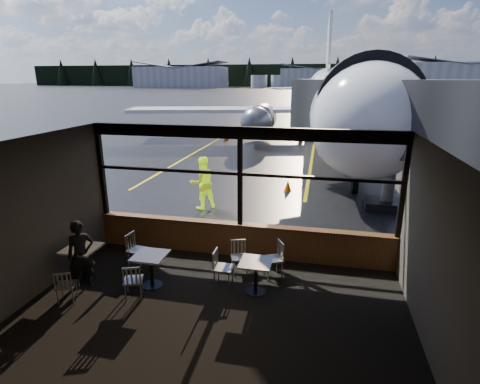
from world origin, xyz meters
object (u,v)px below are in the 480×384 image
(chair_near_e, at_px, (273,259))
(chair_near_n, at_px, (239,258))
(chair_mid_s, at_px, (133,280))
(chair_left_s, at_px, (66,285))
(jet_bridge, at_px, (366,138))
(ground_crew, at_px, (202,183))
(airliner, at_px, (340,60))
(chair_near_w, at_px, (223,268))
(cafe_table_near, at_px, (256,277))
(cafe_table_mid, at_px, (151,270))
(chair_mid_w, at_px, (138,250))
(cafe_table_left, at_px, (84,264))
(cone_wing, at_px, (226,137))
(passenger, at_px, (81,255))
(cone_nose, at_px, (288,186))

(chair_near_e, height_order, chair_near_n, chair_near_e)
(chair_mid_s, distance_m, chair_left_s, 1.41)
(jet_bridge, relative_size, ground_crew, 5.96)
(chair_left_s, distance_m, ground_crew, 6.60)
(airliner, height_order, chair_near_n, airliner)
(chair_near_w, bearing_deg, chair_mid_s, -63.10)
(chair_near_e, bearing_deg, jet_bridge, -49.29)
(cafe_table_near, xyz_separation_m, chair_near_e, (0.28, 0.79, 0.07))
(airliner, bearing_deg, ground_crew, -110.16)
(cafe_table_mid, height_order, chair_mid_w, chair_mid_w)
(airliner, height_order, chair_mid_s, airliner)
(cafe_table_near, relative_size, cafe_table_mid, 0.96)
(cafe_table_left, distance_m, chair_left_s, 0.94)
(cafe_table_mid, bearing_deg, chair_mid_w, 133.05)
(cafe_table_left, bearing_deg, cone_wing, 95.10)
(chair_mid_s, relative_size, cone_wing, 1.55)
(cafe_table_left, xyz_separation_m, chair_left_s, (0.20, -0.92, -0.02))
(airliner, xyz_separation_m, cone_wing, (-8.18, -0.42, -5.59))
(airliner, bearing_deg, chair_near_n, -100.08)
(jet_bridge, bearing_deg, cone_wing, 122.99)
(chair_left_s, bearing_deg, chair_near_n, 9.47)
(airliner, relative_size, cafe_table_near, 49.85)
(passenger, bearing_deg, airliner, 34.45)
(airliner, height_order, chair_near_e, airliner)
(cafe_table_near, xyz_separation_m, cone_nose, (-0.03, 8.10, -0.15))
(cafe_table_mid, height_order, chair_mid_s, chair_mid_s)
(jet_bridge, height_order, passenger, jet_bridge)
(ground_crew, bearing_deg, passenger, 41.98)
(jet_bridge, bearing_deg, ground_crew, -161.23)
(chair_mid_s, relative_size, ground_crew, 0.44)
(cafe_table_near, relative_size, cone_nose, 1.67)
(airliner, bearing_deg, cone_wing, -179.61)
(cafe_table_left, xyz_separation_m, passenger, (0.17, -0.26, 0.39))
(jet_bridge, distance_m, cafe_table_near, 8.07)
(airliner, xyz_separation_m, jet_bridge, (0.69, -14.07, -3.34))
(cafe_table_left, relative_size, chair_near_n, 1.00)
(chair_near_w, bearing_deg, airliner, 171.96)
(chair_mid_s, height_order, cone_wing, chair_mid_s)
(cafe_table_left, relative_size, ground_crew, 0.43)
(chair_left_s, distance_m, cone_wing, 22.22)
(chair_mid_w, bearing_deg, jet_bridge, 145.23)
(cafe_table_left, xyz_separation_m, chair_near_w, (3.32, 0.46, 0.02))
(airliner, height_order, chair_left_s, airliner)
(passenger, distance_m, ground_crew, 5.94)
(chair_near_e, distance_m, chair_near_n, 0.82)
(jet_bridge, height_order, cafe_table_mid, jet_bridge)
(cafe_table_mid, relative_size, chair_left_s, 1.00)
(cafe_table_left, relative_size, cone_nose, 1.82)
(cafe_table_near, xyz_separation_m, ground_crew, (-2.92, 5.27, 0.58))
(cafe_table_near, bearing_deg, chair_mid_s, -163.28)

